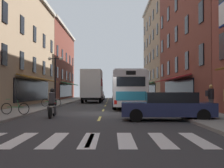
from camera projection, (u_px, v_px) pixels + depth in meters
ground_plane at (101, 114)px, 18.51m from camera, size 34.80×80.00×0.10m
lane_centre_dashes at (101, 114)px, 18.27m from camera, size 0.14×73.90×0.01m
crosswalk_near at (89, 140)px, 8.52m from camera, size 7.10×2.80×0.01m
sidewalk_left at (13, 112)px, 18.49m from camera, size 3.00×80.00×0.14m
sidewalk_right at (189, 112)px, 18.54m from camera, size 3.00×80.00×0.14m
transit_bus at (126, 89)px, 25.60m from camera, size 2.66×11.85×3.15m
box_truck at (92, 87)px, 35.31m from camera, size 2.54×7.33×4.05m
sedan_near at (97, 96)px, 46.07m from camera, size 2.01×4.40×1.40m
sedan_mid at (167, 106)px, 14.14m from camera, size 4.70×2.11×1.43m
motorcycle_rider at (51, 105)px, 15.60m from camera, size 0.62×2.07×1.66m
bicycle_near at (14, 108)px, 15.99m from camera, size 1.71×0.48×0.91m
bicycle_mid at (50, 102)px, 24.33m from camera, size 1.71×0.48×0.91m
pedestrian_near at (210, 98)px, 17.08m from camera, size 0.52×0.38×1.76m
street_lamp_twin at (54, 78)px, 25.97m from camera, size 1.42×0.32×4.56m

